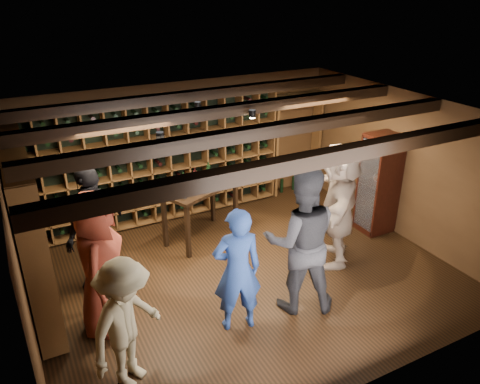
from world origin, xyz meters
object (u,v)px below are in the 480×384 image
display_cabinet (378,186)px  guest_woman_black (96,229)px  guest_red_floral (100,264)px  guest_khaki (126,324)px  man_grey_suit (301,241)px  man_blue_shirt (237,270)px  guest_beige (339,204)px  tasting_table (200,193)px

display_cabinet → guest_woman_black: bearing=173.6°
guest_red_floral → guest_khaki: size_ratio=1.22×
guest_woman_black → man_grey_suit: bearing=103.5°
display_cabinet → guest_khaki: size_ratio=1.11×
guest_red_floral → man_blue_shirt: bearing=-95.0°
guest_beige → man_grey_suit: bearing=-21.8°
display_cabinet → tasting_table: size_ratio=1.21×
man_grey_suit → tasting_table: 2.36m
guest_beige → guest_red_floral: bearing=-53.0°
man_blue_shirt → guest_woman_black: (-1.36, 1.69, 0.10)m
display_cabinet → tasting_table: display_cabinet is taller
man_grey_suit → tasting_table: (-0.44, 2.31, -0.17)m
display_cabinet → tasting_table: bearing=158.3°
man_blue_shirt → guest_beige: 2.23m
man_blue_shirt → guest_red_floral: size_ratio=0.88×
display_cabinet → guest_khaki: display_cabinet is taller
man_blue_shirt → guest_khaki: size_ratio=1.08×
man_blue_shirt → tasting_table: (0.49, 2.30, 0.00)m
man_grey_suit → guest_red_floral: man_grey_suit is taller
display_cabinet → man_blue_shirt: (-3.36, -1.16, -0.01)m
tasting_table → man_blue_shirt: bearing=-125.3°
display_cabinet → guest_woman_black: size_ratio=0.92×
man_grey_suit → guest_khaki: size_ratio=1.29×
guest_beige → display_cabinet: bearing=148.2°
guest_woman_black → tasting_table: bearing=158.5°
man_grey_suit → man_blue_shirt: bearing=23.8°
guest_woman_black → guest_beige: bearing=124.1°
guest_khaki → guest_beige: size_ratio=0.80×
man_grey_suit → display_cabinet: bearing=-130.1°
display_cabinet → guest_red_floral: guest_red_floral is taller
guest_red_floral → guest_beige: guest_beige is taller
tasting_table → display_cabinet: bearing=-45.1°
guest_beige → tasting_table: 2.29m
guest_khaki → man_grey_suit: bearing=-29.9°
man_grey_suit → guest_red_floral: 2.54m
guest_beige → tasting_table: bearing=-97.1°
guest_red_floral → man_grey_suit: bearing=-85.8°
guest_khaki → tasting_table: guest_khaki is taller
display_cabinet → guest_beige: size_ratio=0.88×
man_grey_suit → guest_beige: size_ratio=1.03×
guest_red_floral → guest_woman_black: size_ratio=1.01×
guest_woman_black → tasting_table: size_ratio=1.32×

